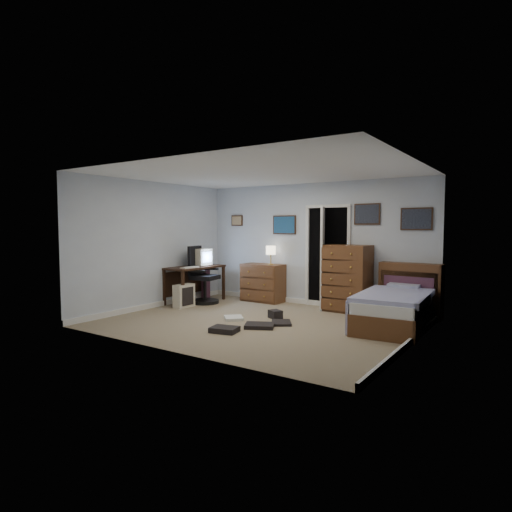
{
  "coord_description": "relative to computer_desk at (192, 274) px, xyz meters",
  "views": [
    {
      "loc": [
        3.93,
        -5.9,
        1.62
      ],
      "look_at": [
        -0.25,
        0.3,
        1.1
      ],
      "focal_mm": 30.0,
      "sensor_mm": 36.0,
      "label": 1
    }
  ],
  "objects": [
    {
      "name": "keyboard",
      "position": [
        0.27,
        -0.35,
        0.19
      ],
      "size": [
        0.16,
        0.42,
        0.02
      ],
      "primitive_type": "cube",
      "rotation": [
        0.0,
        0.0,
        -0.02
      ],
      "color": "beige",
      "rests_on": "computer_desk"
    },
    {
      "name": "low_dresser",
      "position": [
        1.23,
        0.9,
        -0.19
      ],
      "size": [
        0.93,
        0.48,
        0.81
      ],
      "primitive_type": "cube",
      "rotation": [
        0.0,
        0.0,
        -0.03
      ],
      "color": "brown",
      "rests_on": "floor"
    },
    {
      "name": "computer_desk",
      "position": [
        0.0,
        0.0,
        0.0
      ],
      "size": [
        0.65,
        1.35,
        0.77
      ],
      "rotation": [
        0.0,
        0.0,
        -0.02
      ],
      "color": "black",
      "rests_on": "floor"
    },
    {
      "name": "table_lamp",
      "position": [
        1.43,
        0.9,
        0.51
      ],
      "size": [
        0.21,
        0.21,
        0.4
      ],
      "rotation": [
        0.0,
        0.0,
        -0.03
      ],
      "color": "gold",
      "rests_on": "low_dresser"
    },
    {
      "name": "crt_monitor",
      "position": [
        0.11,
        0.15,
        0.37
      ],
      "size": [
        0.41,
        0.38,
        0.37
      ],
      "rotation": [
        0.0,
        0.0,
        -0.02
      ],
      "color": "beige",
      "rests_on": "computer_desk"
    },
    {
      "name": "headboard_bookcase",
      "position": [
        4.29,
        0.99,
        -0.08
      ],
      "size": [
        1.09,
        0.33,
        0.97
      ],
      "rotation": [
        0.0,
        0.0,
        -0.05
      ],
      "color": "brown",
      "rests_on": "floor"
    },
    {
      "name": "floor",
      "position": [
        2.29,
        -0.87,
        -0.6
      ],
      "size": [
        5.0,
        4.0,
        0.02
      ],
      "primitive_type": "cube",
      "color": "gray",
      "rests_on": "ground"
    },
    {
      "name": "media_stack",
      "position": [
        -0.03,
        0.49,
        -0.24
      ],
      "size": [
        0.14,
        0.14,
        0.71
      ],
      "primitive_type": "cube",
      "rotation": [
        0.0,
        0.0,
        -0.01
      ],
      "color": "maroon",
      "rests_on": "floor"
    },
    {
      "name": "pc_tower",
      "position": [
        0.29,
        -0.55,
        -0.36
      ],
      "size": [
        0.22,
        0.44,
        0.46
      ],
      "rotation": [
        0.0,
        0.0,
        -0.02
      ],
      "color": "beige",
      "rests_on": "floor"
    },
    {
      "name": "bed",
      "position": [
        4.28,
        0.07,
        -0.3
      ],
      "size": [
        1.14,
        1.96,
        0.62
      ],
      "rotation": [
        0.0,
        0.0,
        0.07
      ],
      "color": "brown",
      "rests_on": "floor"
    },
    {
      "name": "tall_dresser",
      "position": [
        3.15,
        0.88,
        0.04
      ],
      "size": [
        0.89,
        0.56,
        1.27
      ],
      "primitive_type": "cube",
      "rotation": [
        0.0,
        0.0,
        -0.07
      ],
      "color": "brown",
      "rests_on": "floor"
    },
    {
      "name": "office_chair",
      "position": [
        0.27,
        0.02,
        -0.13
      ],
      "size": [
        0.67,
        0.67,
        1.2
      ],
      "rotation": [
        0.0,
        0.0,
        0.17
      ],
      "color": "black",
      "rests_on": "floor"
    },
    {
      "name": "floor_clutter",
      "position": [
        2.31,
        -1.08,
        -0.56
      ],
      "size": [
        1.34,
        1.61,
        0.14
      ],
      "rotation": [
        0.0,
        0.0,
        0.21
      ],
      "color": "black",
      "rests_on": "floor"
    },
    {
      "name": "wall_posters",
      "position": [
        2.86,
        1.11,
        1.15
      ],
      "size": [
        4.38,
        0.04,
        0.6
      ],
      "color": "#331E11",
      "rests_on": "floor"
    },
    {
      "name": "doorway",
      "position": [
        2.64,
        1.4,
        0.41
      ],
      "size": [
        0.96,
        1.12,
        2.05
      ],
      "color": "black",
      "rests_on": "floor"
    }
  ]
}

